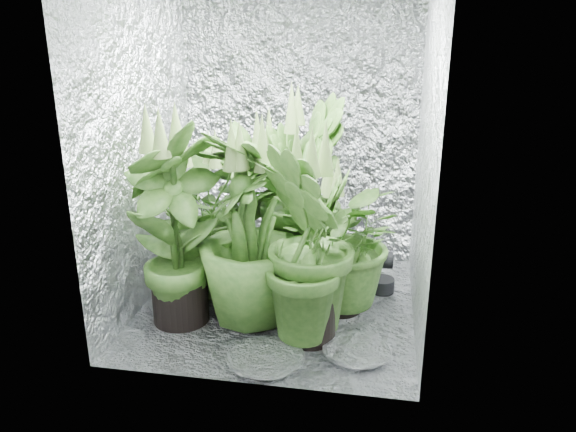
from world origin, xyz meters
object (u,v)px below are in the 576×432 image
(plant_b, at_px, (249,210))
(circulation_fan, at_px, (378,267))
(plant_c, at_px, (304,193))
(plant_e, at_px, (341,241))
(plant_a, at_px, (208,218))
(plant_f, at_px, (176,226))
(plant_d, at_px, (250,232))
(plant_g, at_px, (311,246))

(plant_b, bearing_deg, circulation_fan, 0.87)
(plant_c, distance_m, circulation_fan, 0.66)
(plant_e, height_order, circulation_fan, plant_e)
(plant_a, distance_m, plant_b, 0.27)
(plant_b, relative_size, plant_f, 0.90)
(plant_b, distance_m, plant_d, 0.50)
(plant_b, height_order, plant_g, plant_g)
(plant_c, distance_m, plant_e, 0.49)
(plant_a, relative_size, plant_b, 1.00)
(plant_b, xyz_separation_m, plant_f, (-0.28, -0.55, 0.07))
(plant_c, xyz_separation_m, plant_g, (0.15, -0.73, -0.06))
(plant_b, height_order, plant_e, plant_b)
(plant_f, bearing_deg, plant_a, 81.13)
(plant_b, distance_m, plant_c, 0.36)
(plant_b, distance_m, circulation_fan, 0.89)
(plant_e, distance_m, circulation_fan, 0.44)
(plant_c, distance_m, plant_f, 0.90)
(plant_d, distance_m, plant_f, 0.40)
(plant_c, height_order, plant_e, plant_c)
(plant_c, height_order, circulation_fan, plant_c)
(plant_a, xyz_separation_m, plant_c, (0.55, 0.28, 0.10))
(plant_a, xyz_separation_m, plant_b, (0.22, 0.16, 0.01))
(plant_e, bearing_deg, plant_f, -161.80)
(plant_a, distance_m, plant_g, 0.83)
(plant_a, relative_size, plant_f, 0.89)
(plant_g, distance_m, circulation_fan, 0.81)
(plant_c, distance_m, plant_g, 0.75)
(plant_b, relative_size, plant_e, 1.12)
(plant_f, xyz_separation_m, plant_g, (0.75, -0.07, -0.04))
(plant_c, bearing_deg, plant_d, -109.15)
(plant_e, height_order, plant_f, plant_f)
(plant_c, relative_size, plant_g, 1.11)
(plant_b, bearing_deg, plant_d, -75.81)
(plant_b, bearing_deg, plant_a, -142.60)
(plant_c, xyz_separation_m, plant_e, (0.28, -0.37, -0.16))
(plant_a, distance_m, plant_d, 0.47)
(circulation_fan, bearing_deg, plant_d, -149.86)
(plant_c, xyz_separation_m, circulation_fan, (0.49, -0.10, -0.43))
(plant_b, xyz_separation_m, plant_c, (0.33, 0.11, 0.09))
(plant_e, xyz_separation_m, plant_g, (-0.13, -0.36, 0.10))
(plant_e, xyz_separation_m, circulation_fan, (0.22, 0.27, -0.27))
(plant_e, relative_size, circulation_fan, 2.57)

